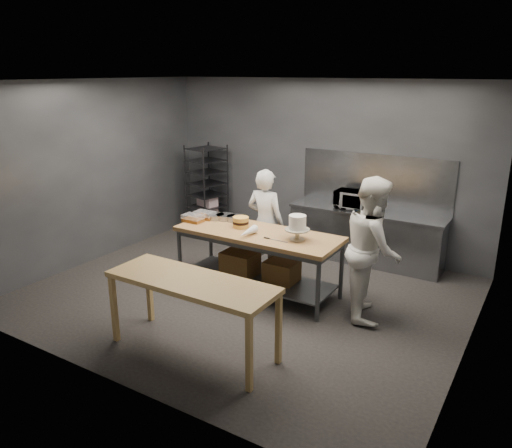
{
  "coord_description": "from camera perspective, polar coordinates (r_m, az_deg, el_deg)",
  "views": [
    {
      "loc": [
        3.61,
        -5.56,
        3.13
      ],
      "look_at": [
        0.09,
        0.16,
        1.05
      ],
      "focal_mm": 35.0,
      "sensor_mm": 36.0,
      "label": 1
    }
  ],
  "objects": [
    {
      "name": "cake_pans",
      "position": [
        7.7,
        -3.54,
        0.78
      ],
      "size": [
        0.6,
        0.35,
        0.07
      ],
      "color": "gray",
      "rests_on": "work_table"
    },
    {
      "name": "splashback_panel",
      "position": [
        8.64,
        13.41,
        4.84
      ],
      "size": [
        2.6,
        0.02,
        0.9
      ],
      "primitive_type": "cube",
      "color": "slate",
      "rests_on": "back_counter"
    },
    {
      "name": "back_wall",
      "position": [
        8.98,
        7.44,
        6.61
      ],
      "size": [
        6.0,
        0.04,
        3.0
      ],
      "primitive_type": "cube",
      "color": "#4C4F54",
      "rests_on": "ground"
    },
    {
      "name": "microwave",
      "position": [
        8.51,
        10.91,
        2.75
      ],
      "size": [
        0.54,
        0.37,
        0.3
      ],
      "primitive_type": "imported",
      "color": "black",
      "rests_on": "back_counter"
    },
    {
      "name": "ground",
      "position": [
        7.33,
        -1.23,
        -8.08
      ],
      "size": [
        6.0,
        6.0,
        0.0
      ],
      "primitive_type": "plane",
      "color": "black",
      "rests_on": "ground"
    },
    {
      "name": "back_counter",
      "position": [
        8.59,
        12.36,
        -1.36
      ],
      "size": [
        2.6,
        0.6,
        0.9
      ],
      "color": "slate",
      "rests_on": "ground"
    },
    {
      "name": "speed_rack",
      "position": [
        9.91,
        -5.62,
        3.85
      ],
      "size": [
        0.72,
        0.76,
        1.75
      ],
      "color": "black",
      "rests_on": "ground"
    },
    {
      "name": "piping_bag",
      "position": [
        6.9,
        -0.98,
        -0.95
      ],
      "size": [
        0.13,
        0.38,
        0.12
      ],
      "primitive_type": "cone",
      "rotation": [
        1.57,
        0.0,
        -0.02
      ],
      "color": "silver",
      "rests_on": "work_table"
    },
    {
      "name": "pastry_clamshells",
      "position": [
        7.71,
        -6.54,
        0.86
      ],
      "size": [
        0.36,
        0.44,
        0.11
      ],
      "color": "#96561E",
      "rests_on": "work_table"
    },
    {
      "name": "layer_cake",
      "position": [
        7.29,
        -1.75,
        0.2
      ],
      "size": [
        0.23,
        0.23,
        0.16
      ],
      "color": "#E9B14A",
      "rests_on": "work_table"
    },
    {
      "name": "chef_behind",
      "position": [
        7.77,
        1.08,
        0.14
      ],
      "size": [
        0.62,
        0.41,
        1.7
      ],
      "primitive_type": "imported",
      "rotation": [
        0.0,
        0.0,
        3.15
      ],
      "color": "silver",
      "rests_on": "ground"
    },
    {
      "name": "offset_spatula",
      "position": [
        6.79,
        1.88,
        -1.76
      ],
      "size": [
        0.36,
        0.02,
        0.02
      ],
      "color": "slate",
      "rests_on": "work_table"
    },
    {
      "name": "near_counter",
      "position": [
        5.66,
        -7.36,
        -7.12
      ],
      "size": [
        2.0,
        0.7,
        0.9
      ],
      "color": "olive",
      "rests_on": "ground"
    },
    {
      "name": "chef_right",
      "position": [
        6.59,
        13.19,
        -2.71
      ],
      "size": [
        1.01,
        1.12,
        1.87
      ],
      "primitive_type": "imported",
      "rotation": [
        0.0,
        0.0,
        1.98
      ],
      "color": "silver",
      "rests_on": "ground"
    },
    {
      "name": "frosted_cake_stand",
      "position": [
        6.73,
        4.75,
        -0.08
      ],
      "size": [
        0.34,
        0.34,
        0.35
      ],
      "color": "#ABA188",
      "rests_on": "work_table"
    },
    {
      "name": "work_table",
      "position": [
        7.24,
        0.19,
        -3.49
      ],
      "size": [
        2.4,
        0.9,
        0.92
      ],
      "color": "brown",
      "rests_on": "ground"
    }
  ]
}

